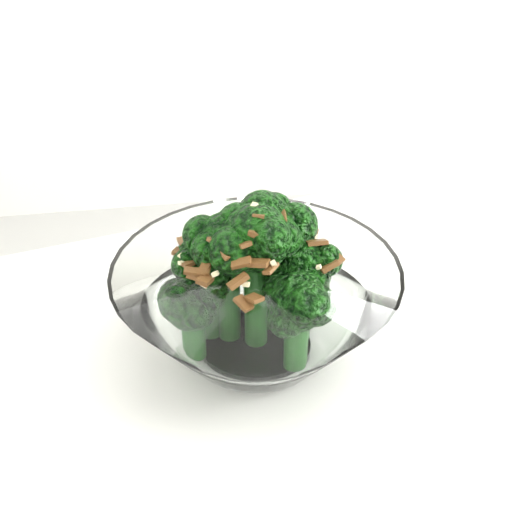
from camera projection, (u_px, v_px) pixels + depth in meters
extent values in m
cylinder|color=white|center=(256.00, 348.00, 0.53)|extent=(0.08, 0.08, 0.01)
cylinder|color=#195215|center=(229.00, 298.00, 0.51)|extent=(0.02, 0.02, 0.07)
sphere|color=#134A0D|center=(227.00, 245.00, 0.48)|extent=(0.05, 0.05, 0.05)
cylinder|color=#195215|center=(210.00, 306.00, 0.52)|extent=(0.02, 0.02, 0.05)
sphere|color=#134A0D|center=(208.00, 266.00, 0.50)|extent=(0.04, 0.04, 0.04)
cylinder|color=#195215|center=(304.00, 293.00, 0.54)|extent=(0.02, 0.02, 0.04)
sphere|color=#134A0D|center=(306.00, 262.00, 0.52)|extent=(0.04, 0.04, 0.04)
cylinder|color=#195215|center=(296.00, 341.00, 0.49)|extent=(0.02, 0.02, 0.05)
sphere|color=#134A0D|center=(298.00, 302.00, 0.47)|extent=(0.04, 0.04, 0.04)
cylinder|color=#195215|center=(254.00, 285.00, 0.54)|extent=(0.02, 0.02, 0.04)
sphere|color=#134A0D|center=(254.00, 254.00, 0.53)|extent=(0.04, 0.04, 0.04)
cylinder|color=#195215|center=(194.00, 336.00, 0.50)|extent=(0.02, 0.02, 0.04)
sphere|color=#134A0D|center=(192.00, 304.00, 0.48)|extent=(0.04, 0.04, 0.04)
cylinder|color=#195215|center=(271.00, 285.00, 0.52)|extent=(0.02, 0.02, 0.07)
sphere|color=#134A0D|center=(272.00, 231.00, 0.49)|extent=(0.04, 0.04, 0.04)
cylinder|color=#195215|center=(256.00, 299.00, 0.50)|extent=(0.02, 0.02, 0.08)
sphere|color=#134A0D|center=(256.00, 238.00, 0.47)|extent=(0.05, 0.05, 0.05)
cylinder|color=#195215|center=(300.00, 308.00, 0.51)|extent=(0.02, 0.02, 0.05)
sphere|color=#134A0D|center=(302.00, 266.00, 0.49)|extent=(0.04, 0.04, 0.04)
cube|color=brown|center=(264.00, 219.00, 0.52)|extent=(0.01, 0.01, 0.01)
cube|color=brown|center=(241.00, 263.00, 0.45)|extent=(0.01, 0.01, 0.01)
cube|color=brown|center=(336.00, 257.00, 0.48)|extent=(0.01, 0.01, 0.01)
cube|color=brown|center=(187.00, 263.00, 0.47)|extent=(0.01, 0.01, 0.01)
cube|color=brown|center=(309.00, 229.00, 0.50)|extent=(0.01, 0.01, 0.01)
cube|color=brown|center=(199.00, 272.00, 0.46)|extent=(0.02, 0.01, 0.00)
cube|color=brown|center=(254.00, 298.00, 0.44)|extent=(0.01, 0.01, 0.01)
cube|color=brown|center=(259.00, 217.00, 0.50)|extent=(0.01, 0.02, 0.01)
cube|color=brown|center=(246.00, 233.00, 0.45)|extent=(0.01, 0.01, 0.01)
cube|color=brown|center=(242.00, 213.00, 0.51)|extent=(0.01, 0.01, 0.00)
cube|color=brown|center=(271.00, 268.00, 0.44)|extent=(0.01, 0.01, 0.00)
cube|color=brown|center=(244.00, 303.00, 0.44)|extent=(0.01, 0.01, 0.01)
cube|color=brown|center=(217.00, 240.00, 0.46)|extent=(0.01, 0.01, 0.01)
cube|color=brown|center=(257.00, 231.00, 0.45)|extent=(0.01, 0.01, 0.00)
cube|color=brown|center=(235.00, 218.00, 0.53)|extent=(0.01, 0.01, 0.01)
cube|color=brown|center=(181.00, 253.00, 0.49)|extent=(0.01, 0.01, 0.01)
cube|color=brown|center=(182.00, 242.00, 0.50)|extent=(0.01, 0.01, 0.01)
cube|color=brown|center=(282.00, 219.00, 0.49)|extent=(0.01, 0.01, 0.01)
cube|color=brown|center=(273.00, 220.00, 0.52)|extent=(0.01, 0.01, 0.00)
cube|color=brown|center=(280.00, 216.00, 0.48)|extent=(0.01, 0.01, 0.01)
cube|color=brown|center=(329.00, 266.00, 0.47)|extent=(0.01, 0.01, 0.01)
cube|color=brown|center=(259.00, 215.00, 0.46)|extent=(0.01, 0.01, 0.01)
cube|color=brown|center=(242.00, 244.00, 0.45)|extent=(0.01, 0.02, 0.01)
cube|color=brown|center=(211.00, 230.00, 0.49)|extent=(0.01, 0.01, 0.01)
cube|color=brown|center=(203.00, 251.00, 0.47)|extent=(0.01, 0.01, 0.00)
cube|color=brown|center=(238.00, 281.00, 0.44)|extent=(0.02, 0.01, 0.01)
cube|color=brown|center=(219.00, 228.00, 0.52)|extent=(0.02, 0.02, 0.00)
cube|color=brown|center=(265.00, 214.00, 0.51)|extent=(0.01, 0.01, 0.01)
cube|color=brown|center=(198.00, 278.00, 0.46)|extent=(0.02, 0.01, 0.01)
cube|color=brown|center=(259.00, 263.00, 0.45)|extent=(0.02, 0.01, 0.01)
cube|color=brown|center=(308.00, 229.00, 0.51)|extent=(0.02, 0.01, 0.01)
cube|color=brown|center=(204.00, 270.00, 0.46)|extent=(0.01, 0.01, 0.01)
cube|color=brown|center=(195.00, 272.00, 0.46)|extent=(0.02, 0.01, 0.00)
cube|color=brown|center=(308.00, 234.00, 0.51)|extent=(0.01, 0.01, 0.00)
cube|color=brown|center=(214.00, 236.00, 0.48)|extent=(0.01, 0.01, 0.01)
cube|color=brown|center=(317.00, 243.00, 0.48)|extent=(0.02, 0.01, 0.01)
cube|color=brown|center=(259.00, 215.00, 0.49)|extent=(0.01, 0.01, 0.01)
cube|color=brown|center=(229.00, 254.00, 0.45)|extent=(0.01, 0.01, 0.01)
cube|color=brown|center=(282.00, 217.00, 0.47)|extent=(0.01, 0.01, 0.01)
cube|color=brown|center=(205.00, 280.00, 0.45)|extent=(0.01, 0.01, 0.01)
cube|color=beige|center=(215.00, 274.00, 0.45)|extent=(0.01, 0.01, 0.01)
cube|color=beige|center=(246.00, 284.00, 0.44)|extent=(0.01, 0.01, 0.00)
cube|color=beige|center=(254.00, 206.00, 0.46)|extent=(0.01, 0.01, 0.00)
cube|color=beige|center=(319.00, 267.00, 0.46)|extent=(0.00, 0.00, 0.00)
cube|color=beige|center=(304.00, 227.00, 0.51)|extent=(0.00, 0.00, 0.00)
cube|color=beige|center=(292.00, 224.00, 0.52)|extent=(0.01, 0.00, 0.00)
cube|color=beige|center=(315.00, 236.00, 0.50)|extent=(0.00, 0.00, 0.00)
cube|color=beige|center=(201.00, 233.00, 0.50)|extent=(0.01, 0.01, 0.00)
cube|color=beige|center=(299.00, 223.00, 0.49)|extent=(0.00, 0.00, 0.00)
cube|color=beige|center=(273.00, 263.00, 0.44)|extent=(0.00, 0.00, 0.00)
cube|color=beige|center=(195.00, 246.00, 0.48)|extent=(0.01, 0.01, 0.00)
cube|color=beige|center=(222.00, 221.00, 0.48)|extent=(0.00, 0.00, 0.00)
cube|color=beige|center=(205.00, 284.00, 0.45)|extent=(0.01, 0.01, 0.00)
cube|color=beige|center=(197.00, 244.00, 0.47)|extent=(0.01, 0.00, 0.00)
cube|color=beige|center=(282.00, 223.00, 0.47)|extent=(0.01, 0.00, 0.00)
cube|color=beige|center=(181.00, 257.00, 0.48)|extent=(0.01, 0.01, 0.00)
cube|color=beige|center=(229.00, 234.00, 0.46)|extent=(0.01, 0.01, 0.00)
cube|color=beige|center=(181.00, 263.00, 0.47)|extent=(0.00, 0.00, 0.00)
cube|color=beige|center=(251.00, 212.00, 0.46)|extent=(0.00, 0.00, 0.00)
cube|color=beige|center=(250.00, 212.00, 0.48)|extent=(0.01, 0.01, 0.00)
cube|color=beige|center=(238.00, 251.00, 0.45)|extent=(0.01, 0.01, 0.00)
cube|color=beige|center=(213.00, 250.00, 0.46)|extent=(0.00, 0.01, 0.00)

